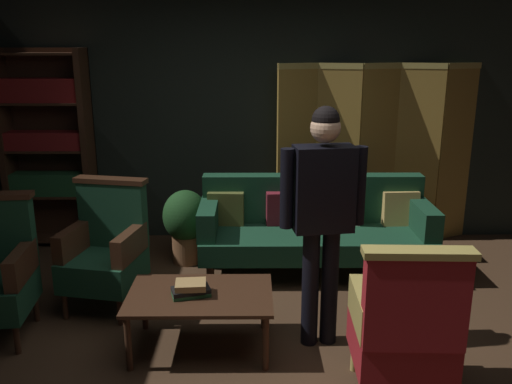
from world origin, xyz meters
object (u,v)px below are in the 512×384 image
book_green_cloth (191,294)px  book_tan_leather (191,285)px  armchair_gilt_accent (404,327)px  book_black_cloth (191,290)px  velvet_couch (314,224)px  standing_figure (323,206)px  folding_screen (377,151)px  bookshelf (48,145)px  coffee_table (200,299)px  armchair_wing_left (106,249)px  potted_plant (186,222)px

book_green_cloth → book_tan_leather: 0.06m
armchair_gilt_accent → book_black_cloth: 1.42m
velvet_couch → standing_figure: bearing=-94.6°
folding_screen → book_black_cloth: (-1.75, -2.23, -0.53)m
bookshelf → book_black_cloth: size_ratio=8.02×
coffee_table → book_green_cloth: bearing=-155.7°
book_black_cloth → bookshelf: bearing=128.5°
bookshelf → book_tan_leather: bearing=-51.5°
bookshelf → armchair_wing_left: bearing=-57.0°
coffee_table → standing_figure: size_ratio=0.59×
armchair_gilt_accent → standing_figure: standing_figure is taller
book_green_cloth → book_tan_leather: book_tan_leather is taller
bookshelf → folding_screen: bearing=1.6°
folding_screen → book_tan_leather: folding_screen is taller
bookshelf → standing_figure: 3.30m
bookshelf → standing_figure: size_ratio=1.20×
armchair_gilt_accent → bookshelf: bearing=138.2°
potted_plant → coffee_table: bearing=-79.6°
bookshelf → coffee_table: bookshelf is taller
armchair_wing_left → book_black_cloth: 1.02m
bookshelf → armchair_wing_left: (0.94, -1.44, -0.59)m
armchair_wing_left → standing_figure: (1.66, -0.59, 0.54)m
potted_plant → book_green_cloth: (0.23, -1.58, 0.02)m
coffee_table → book_green_cloth: size_ratio=3.89×
armchair_wing_left → coffee_table: bearing=-39.0°
folding_screen → book_green_cloth: 2.89m
standing_figure → book_tan_leather: (-0.90, -0.10, -0.53)m
folding_screen → coffee_table: 2.84m
potted_plant → book_green_cloth: potted_plant is taller
potted_plant → book_tan_leather: 1.60m
armchair_gilt_accent → potted_plant: (-1.54, 2.14, -0.07)m
folding_screen → armchair_gilt_accent: bearing=-99.1°
potted_plant → book_black_cloth: 1.60m
velvet_couch → armchair_gilt_accent: bearing=-81.1°
bookshelf → book_green_cloth: size_ratio=7.98×
bookshelf → velvet_couch: size_ratio=0.97×
bookshelf → armchair_gilt_accent: (3.01, -2.69, -0.59)m
folding_screen → potted_plant: folding_screen is taller
coffee_table → book_black_cloth: book_black_cloth is taller
bookshelf → standing_figure: bearing=-38.1°
standing_figure → potted_plant: 1.96m
bookshelf → armchair_wing_left: size_ratio=1.97×
folding_screen → velvet_couch: folding_screen is taller
coffee_table → book_green_cloth: book_green_cloth is taller
coffee_table → armchair_wing_left: size_ratio=0.96×
bookshelf → book_black_cloth: 2.80m
folding_screen → book_tan_leather: 2.88m
armchair_wing_left → potted_plant: bearing=59.2°
coffee_table → potted_plant: size_ratio=1.37×
potted_plant → book_green_cloth: bearing=-81.9°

